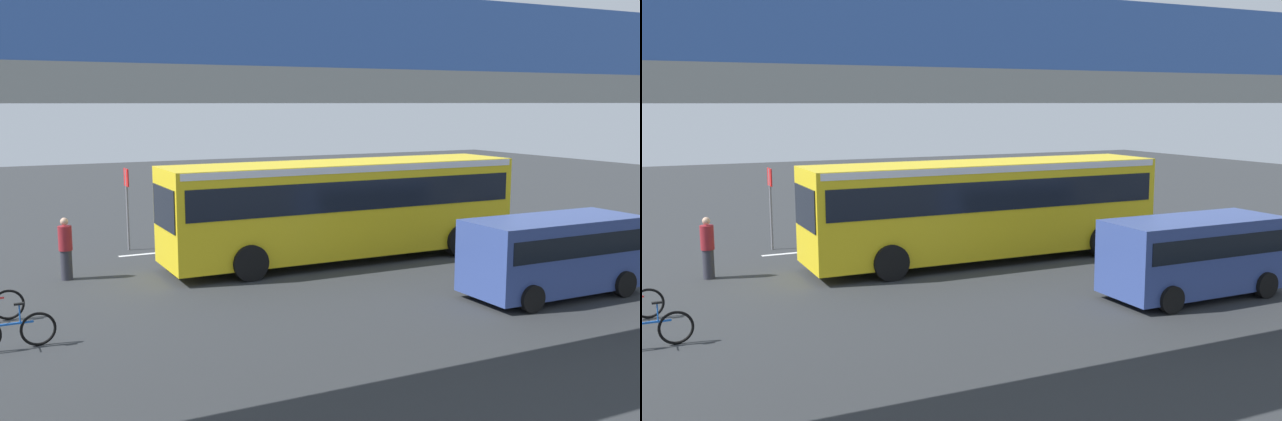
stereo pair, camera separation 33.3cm
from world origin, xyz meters
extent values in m
plane|color=#2D3033|center=(0.00, 0.00, 0.00)|extent=(80.00, 80.00, 0.00)
cube|color=yellow|center=(-1.37, 1.42, 1.72)|extent=(11.50, 2.55, 2.86)
cube|color=black|center=(-1.37, 1.42, 2.23)|extent=(11.04, 2.59, 0.90)
cube|color=white|center=(-1.37, 1.42, 3.03)|extent=(11.27, 2.58, 0.20)
cube|color=black|center=(4.40, 1.42, 2.06)|extent=(0.04, 2.24, 1.20)
cylinder|color=black|center=(2.31, 2.69, 0.52)|extent=(1.04, 0.30, 1.04)
cylinder|color=black|center=(2.31, 0.14, 0.52)|extent=(1.04, 0.30, 1.04)
cylinder|color=black|center=(-5.05, 2.69, 0.52)|extent=(1.04, 0.30, 1.04)
cylinder|color=black|center=(-5.05, 0.14, 0.52)|extent=(1.04, 0.30, 1.04)
cube|color=#33478C|center=(-4.19, 7.65, 1.12)|extent=(4.80, 1.95, 1.86)
cube|color=black|center=(-4.19, 7.65, 1.48)|extent=(4.42, 1.98, 0.56)
cylinder|color=black|center=(-2.61, 8.62, 0.34)|extent=(0.68, 0.22, 0.68)
cylinder|color=black|center=(-2.61, 6.67, 0.34)|extent=(0.68, 0.22, 0.68)
cylinder|color=black|center=(-5.77, 8.62, 0.34)|extent=(0.68, 0.22, 0.68)
cylinder|color=black|center=(-5.77, 6.67, 0.34)|extent=(0.68, 0.22, 0.68)
torus|color=black|center=(8.67, 3.59, 0.36)|extent=(0.72, 0.06, 0.72)
torus|color=black|center=(8.23, 5.83, 0.36)|extent=(0.72, 0.06, 0.72)
cube|color=blue|center=(8.76, 5.83, 0.54)|extent=(0.89, 0.04, 0.04)
cylinder|color=blue|center=(8.57, 5.83, 0.74)|extent=(0.03, 0.03, 0.40)
cube|color=black|center=(8.57, 5.83, 0.94)|extent=(0.20, 0.08, 0.04)
cylinder|color=#2D2D38|center=(6.93, 0.18, 0.42)|extent=(0.32, 0.32, 0.85)
cylinder|color=maroon|center=(6.93, 0.18, 1.20)|extent=(0.38, 0.38, 0.70)
sphere|color=tan|center=(6.93, 0.18, 1.68)|extent=(0.22, 0.22, 0.22)
cylinder|color=slate|center=(4.46, -3.21, 1.40)|extent=(0.08, 0.08, 2.80)
cube|color=red|center=(4.46, -3.21, 2.50)|extent=(0.04, 0.60, 0.60)
cube|color=silver|center=(-4.00, -2.29, 0.00)|extent=(2.00, 0.20, 0.01)
cube|color=silver|center=(0.00, -2.29, 0.00)|extent=(2.00, 0.20, 0.01)
cube|color=silver|center=(4.00, -2.29, 0.00)|extent=(2.00, 0.20, 0.01)
cube|color=gray|center=(0.00, 10.77, 5.25)|extent=(24.52, 2.60, 0.50)
cube|color=#3359A5|center=(0.00, 9.52, 6.05)|extent=(24.52, 0.08, 1.10)
cube|color=#3359A5|center=(0.00, 12.02, 6.05)|extent=(24.52, 0.08, 1.10)
camera|label=1|loc=(9.47, 21.24, 5.01)|focal=40.26mm
camera|label=2|loc=(9.17, 21.39, 5.01)|focal=40.26mm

